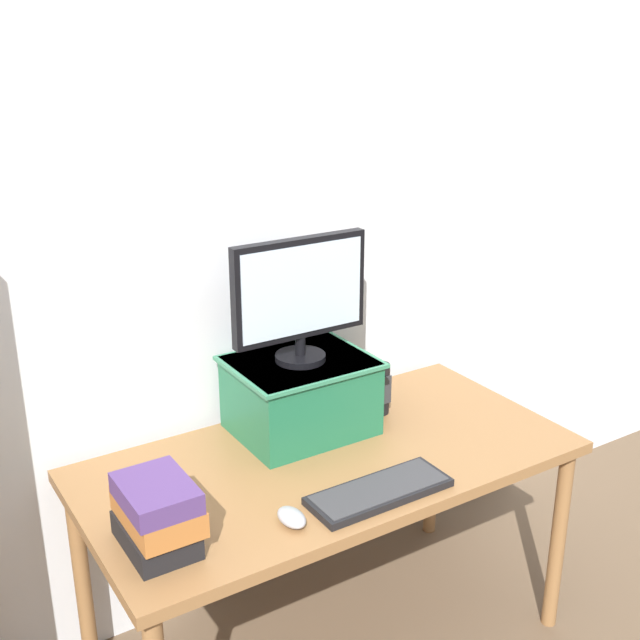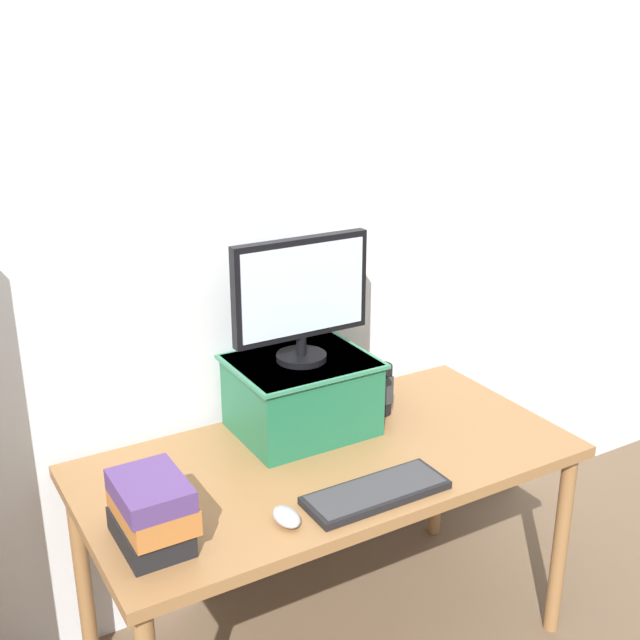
{
  "view_description": "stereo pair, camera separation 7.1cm",
  "coord_description": "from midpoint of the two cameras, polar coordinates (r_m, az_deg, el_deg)",
  "views": [
    {
      "loc": [
        -1.17,
        -1.8,
        1.94
      ],
      "look_at": [
        0.02,
        0.08,
        1.13
      ],
      "focal_mm": 45.0,
      "sensor_mm": 36.0,
      "label": 1
    },
    {
      "loc": [
        -1.11,
        -1.84,
        1.94
      ],
      "look_at": [
        0.02,
        0.08,
        1.13
      ],
      "focal_mm": 45.0,
      "sensor_mm": 36.0,
      "label": 2
    }
  ],
  "objects": [
    {
      "name": "back_wall",
      "position": [
        2.62,
        -3.7,
        5.93
      ],
      "size": [
        7.0,
        0.08,
        2.6
      ],
      "color": "silver",
      "rests_on": "ground_plane"
    },
    {
      "name": "keyboard",
      "position": [
        2.29,
        4.92,
        -12.12
      ],
      "size": [
        0.42,
        0.15,
        0.02
      ],
      "color": "black",
      "rests_on": "desk"
    },
    {
      "name": "computer_monitor",
      "position": [
        2.44,
        -0.52,
        1.81
      ],
      "size": [
        0.45,
        0.16,
        0.39
      ],
      "color": "black",
      "rests_on": "riser_box"
    },
    {
      "name": "desk",
      "position": [
        2.51,
        1.44,
        -11.03
      ],
      "size": [
        1.5,
        0.75,
        0.71
      ],
      "color": "olive",
      "rests_on": "ground_plane"
    },
    {
      "name": "desk_speaker",
      "position": [
        2.7,
        5.08,
        -4.93
      ],
      "size": [
        0.08,
        0.08,
        0.17
      ],
      "color": "black",
      "rests_on": "desk"
    },
    {
      "name": "book_stack",
      "position": [
        2.09,
        -10.92,
        -13.19
      ],
      "size": [
        0.17,
        0.25,
        0.19
      ],
      "color": "black",
      "rests_on": "desk"
    },
    {
      "name": "riser_box",
      "position": [
        2.57,
        -0.51,
        -5.25
      ],
      "size": [
        0.44,
        0.35,
        0.24
      ],
      "color": "#1E6642",
      "rests_on": "desk"
    },
    {
      "name": "computer_mouse",
      "position": [
        2.17,
        -1.43,
        -13.82
      ],
      "size": [
        0.06,
        0.1,
        0.04
      ],
      "color": "#99999E",
      "rests_on": "desk"
    }
  ]
}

